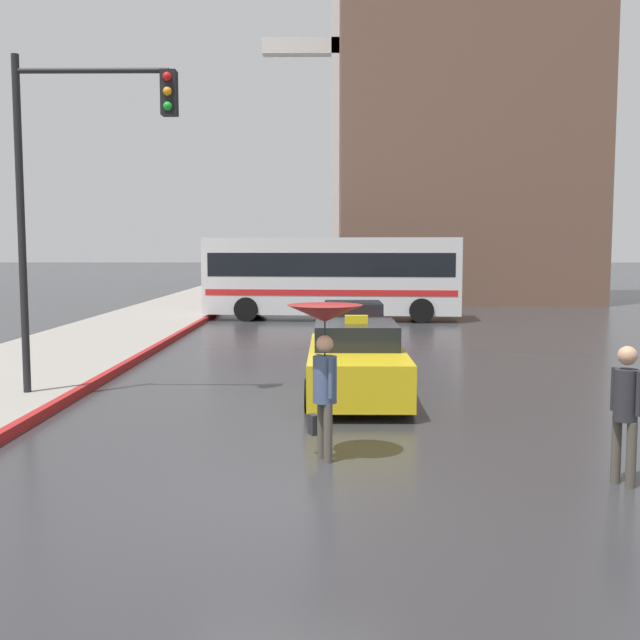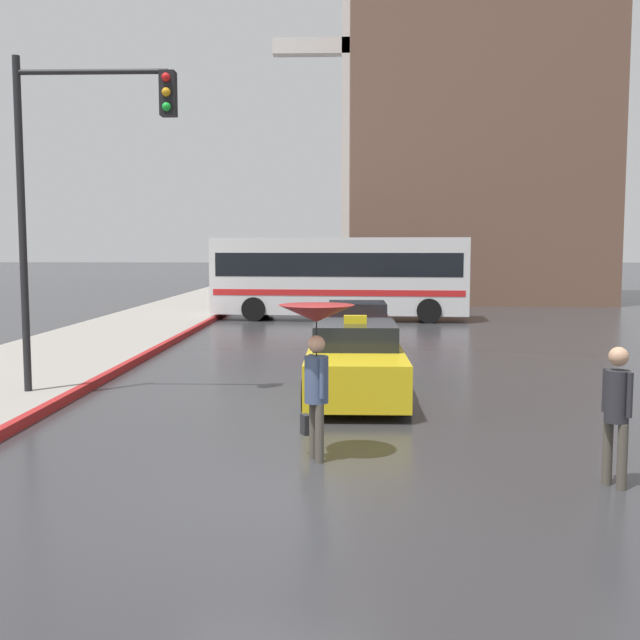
{
  "view_description": "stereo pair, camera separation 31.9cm",
  "coord_description": "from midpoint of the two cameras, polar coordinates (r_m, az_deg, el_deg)",
  "views": [
    {
      "loc": [
        0.47,
        -8.38,
        2.86
      ],
      "look_at": [
        0.31,
        6.99,
        1.4
      ],
      "focal_mm": 42.0,
      "sensor_mm": 36.0,
      "label": 1
    },
    {
      "loc": [
        0.79,
        -8.37,
        2.86
      ],
      "look_at": [
        0.31,
        6.99,
        1.4
      ],
      "focal_mm": 42.0,
      "sensor_mm": 36.0,
      "label": 2
    }
  ],
  "objects": [
    {
      "name": "taxi",
      "position": [
        14.58,
        2.13,
        -3.22
      ],
      "size": [
        1.91,
        4.73,
        1.59
      ],
      "rotation": [
        0.0,
        0.0,
        3.14
      ],
      "color": "gold",
      "rests_on": "ground_plane"
    },
    {
      "name": "city_bus",
      "position": [
        30.39,
        0.64,
        3.5
      ],
      "size": [
        10.38,
        3.37,
        3.3
      ],
      "rotation": [
        0.0,
        0.0,
        -1.66
      ],
      "color": "silver",
      "rests_on": "ground_plane"
    },
    {
      "name": "pedestrian_man",
      "position": [
        9.72,
        21.38,
        -6.0
      ],
      "size": [
        0.39,
        0.41,
        1.71
      ],
      "rotation": [
        0.0,
        0.0,
        -1.07
      ],
      "color": "#4C473D",
      "rests_on": "ground_plane"
    },
    {
      "name": "pedestrian_with_umbrella",
      "position": [
        10.01,
        -0.56,
        -1.34
      ],
      "size": [
        1.02,
        1.02,
        2.12
      ],
      "rotation": [
        0.0,
        0.0,
        1.98
      ],
      "color": "#4C473D",
      "rests_on": "ground_plane"
    },
    {
      "name": "building_tower_near",
      "position": [
        42.89,
        10.77,
        19.1
      ],
      "size": [
        13.31,
        8.03,
        26.11
      ],
      "color": "brown",
      "rests_on": "ground_plane"
    },
    {
      "name": "traffic_light",
      "position": [
        14.7,
        -18.57,
        10.97
      ],
      "size": [
        3.0,
        0.38,
        6.38
      ],
      "color": "black",
      "rests_on": "ground_plane"
    },
    {
      "name": "ground_plane",
      "position": [
        8.88,
        -3.59,
        -13.4
      ],
      "size": [
        300.0,
        300.0,
        0.0
      ],
      "primitive_type": "plane",
      "color": "#2D2D30"
    },
    {
      "name": "sedan_red",
      "position": [
        20.91,
        2.1,
        -0.63
      ],
      "size": [
        1.91,
        4.15,
        1.38
      ],
      "rotation": [
        0.0,
        0.0,
        3.14
      ],
      "color": "#A52D23",
      "rests_on": "ground_plane"
    },
    {
      "name": "monument_cross",
      "position": [
        45.14,
        1.25,
        16.32
      ],
      "size": [
        8.83,
        0.9,
        20.06
      ],
      "color": "white",
      "rests_on": "ground_plane"
    }
  ]
}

